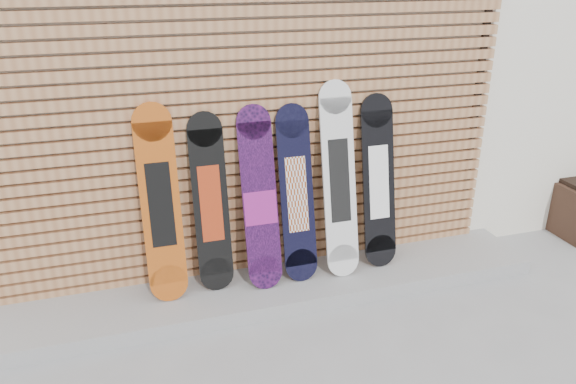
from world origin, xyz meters
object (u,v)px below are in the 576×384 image
(snowboard_0, at_px, (161,205))
(snowboard_4, at_px, (339,181))
(snowboard_1, at_px, (211,204))
(snowboard_3, at_px, (297,194))
(snowboard_2, at_px, (260,200))
(snowboard_5, at_px, (378,182))

(snowboard_0, relative_size, snowboard_4, 0.95)
(snowboard_0, bearing_deg, snowboard_1, 3.41)
(snowboard_1, bearing_deg, snowboard_3, -3.01)
(snowboard_2, relative_size, snowboard_4, 0.91)
(snowboard_4, height_order, snowboard_5, snowboard_4)
(snowboard_2, distance_m, snowboard_5, 1.01)
(snowboard_0, distance_m, snowboard_1, 0.37)
(snowboard_4, bearing_deg, snowboard_1, 177.19)
(snowboard_4, bearing_deg, snowboard_5, 4.27)
(snowboard_4, relative_size, snowboard_5, 1.09)
(snowboard_1, height_order, snowboard_2, snowboard_2)
(snowboard_2, distance_m, snowboard_4, 0.66)
(snowboard_3, bearing_deg, snowboard_1, 176.99)
(snowboard_2, bearing_deg, snowboard_3, 2.94)
(snowboard_3, xyz_separation_m, snowboard_5, (0.71, 0.01, 0.02))
(snowboard_1, height_order, snowboard_3, snowboard_3)
(snowboard_3, bearing_deg, snowboard_0, 179.27)
(snowboard_4, distance_m, snowboard_5, 0.37)
(snowboard_0, height_order, snowboard_4, snowboard_4)
(snowboard_3, bearing_deg, snowboard_2, -177.06)
(snowboard_0, xyz_separation_m, snowboard_5, (1.75, -0.00, -0.03))
(snowboard_4, bearing_deg, snowboard_2, -179.93)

